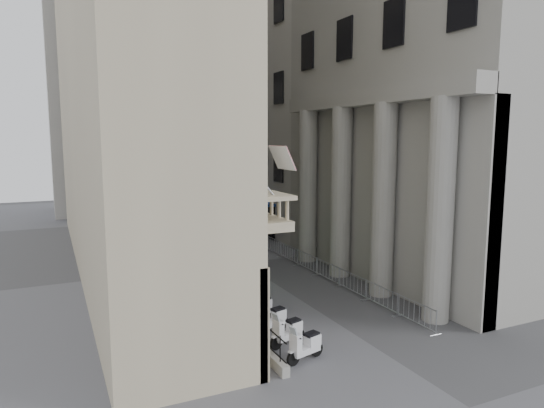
{
  "coord_description": "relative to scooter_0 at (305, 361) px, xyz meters",
  "views": [
    {
      "loc": [
        -11.35,
        -10.07,
        8.23
      ],
      "look_at": [
        0.1,
        14.71,
        4.5
      ],
      "focal_mm": 32.0,
      "sensor_mm": 36.0,
      "label": 1
    }
  ],
  "objects": [
    {
      "name": "pedestrian_c",
      "position": [
        3.52,
        30.33,
        0.84
      ],
      "size": [
        0.9,
        0.67,
        1.68
      ],
      "primitive_type": "imported",
      "rotation": [
        0.0,
        0.0,
        3.31
      ],
      "color": "black",
      "rests_on": "ground"
    },
    {
      "name": "barrier_2",
      "position": [
        6.08,
        5.93,
        0.0
      ],
      "size": [
        0.6,
        2.4,
        1.1
      ],
      "primitive_type": null,
      "color": "#A9ACB1",
      "rests_on": "ground"
    },
    {
      "name": "barrier_1",
      "position": [
        6.08,
        3.43,
        0.0
      ],
      "size": [
        0.6,
        2.4,
        1.1
      ],
      "primitive_type": null,
      "color": "#A9ACB1",
      "rests_on": "ground"
    },
    {
      "name": "barrier_7",
      "position": [
        6.08,
        18.43,
        0.0
      ],
      "size": [
        0.6,
        2.4,
        1.1
      ],
      "primitive_type": null,
      "color": "#A9ACB1",
      "rests_on": "ground"
    },
    {
      "name": "scooter_3",
      "position": [
        0.0,
        4.4,
        0.0
      ],
      "size": [
        1.5,
        0.9,
        1.5
      ],
      "primitive_type": null,
      "rotation": [
        0.0,
        0.0,
        1.83
      ],
      "color": "white",
      "rests_on": "ground"
    },
    {
      "name": "barrier_4",
      "position": [
        6.08,
        10.93,
        0.0
      ],
      "size": [
        0.6,
        2.4,
        1.1
      ],
      "primitive_type": null,
      "color": "#A9ACB1",
      "rests_on": "ground"
    },
    {
      "name": "scooter_2",
      "position": [
        0.0,
        2.93,
        0.0
      ],
      "size": [
        1.5,
        0.9,
        1.5
      ],
      "primitive_type": null,
      "rotation": [
        0.0,
        0.0,
        1.83
      ],
      "color": "white",
      "rests_on": "ground"
    },
    {
      "name": "barrier_5",
      "position": [
        6.08,
        13.43,
        0.0
      ],
      "size": [
        0.6,
        2.4,
        1.1
      ],
      "primitive_type": null,
      "color": "#A9ACB1",
      "rests_on": "ground"
    },
    {
      "name": "street_lamp",
      "position": [
        -0.44,
        18.77,
        4.51
      ],
      "size": [
        2.43,
        0.85,
        7.63
      ],
      "rotation": [
        0.0,
        0.0,
        0.28
      ],
      "color": "#94969C",
      "rests_on": "ground"
    },
    {
      "name": "ground",
      "position": [
        3.05,
        -4.92,
        0.0
      ],
      "size": [
        120.0,
        120.0,
        0.0
      ],
      "primitive_type": "plane",
      "color": "#454547",
      "rests_on": "ground"
    },
    {
      "name": "scooter_0",
      "position": [
        0.0,
        0.0,
        0.0
      ],
      "size": [
        1.5,
        0.9,
        1.5
      ],
      "primitive_type": null,
      "rotation": [
        0.0,
        0.0,
        1.83
      ],
      "color": "white",
      "rests_on": "ground"
    },
    {
      "name": "barrier_6",
      "position": [
        6.08,
        15.93,
        0.0
      ],
      "size": [
        0.6,
        2.4,
        1.1
      ],
      "primitive_type": null,
      "color": "#A9ACB1",
      "rests_on": "ground"
    },
    {
      "name": "barrier_8",
      "position": [
        6.08,
        20.93,
        0.0
      ],
      "size": [
        0.6,
        2.4,
        1.1
      ],
      "primitive_type": null,
      "color": "#A9ACB1",
      "rests_on": "ground"
    },
    {
      "name": "scooter_8",
      "position": [
        0.0,
        11.74,
        0.0
      ],
      "size": [
        1.5,
        0.9,
        1.5
      ],
      "primitive_type": null,
      "rotation": [
        0.0,
        0.0,
        1.83
      ],
      "color": "white",
      "rests_on": "ground"
    },
    {
      "name": "scooter_7",
      "position": [
        0.0,
        10.27,
        0.0
      ],
      "size": [
        1.5,
        0.9,
        1.5
      ],
      "primitive_type": null,
      "rotation": [
        0.0,
        0.0,
        1.83
      ],
      "color": "white",
      "rests_on": "ground"
    },
    {
      "name": "iron_fence",
      "position": [
        -1.25,
        13.08,
        0.0
      ],
      "size": [
        0.3,
        28.0,
        1.4
      ],
      "primitive_type": null,
      "color": "black",
      "rests_on": "ground"
    },
    {
      "name": "pedestrian_a",
      "position": [
        3.1,
        22.77,
        0.91
      ],
      "size": [
        0.77,
        0.64,
        1.81
      ],
      "primitive_type": "imported",
      "rotation": [
        0.0,
        0.0,
        2.77
      ],
      "color": "#0E0E39",
      "rests_on": "ground"
    },
    {
      "name": "security_tent",
      "position": [
        1.19,
        24.72,
        2.9
      ],
      "size": [
        4.28,
        4.28,
        3.47
      ],
      "color": "white",
      "rests_on": "ground"
    },
    {
      "name": "blue_awning",
      "position": [
        7.2,
        21.08,
        0.0
      ],
      "size": [
        1.6,
        3.0,
        3.0
      ],
      "primitive_type": null,
      "color": "navy",
      "rests_on": "ground"
    },
    {
      "name": "info_kiosk",
      "position": [
        -0.21,
        9.22,
        1.02
      ],
      "size": [
        0.43,
        0.98,
        2.01
      ],
      "rotation": [
        0.0,
        0.0,
        -0.14
      ],
      "color": "black",
      "rests_on": "ground"
    },
    {
      "name": "scooter_6",
      "position": [
        0.0,
        8.8,
        0.0
      ],
      "size": [
        1.5,
        0.9,
        1.5
      ],
      "primitive_type": null,
      "rotation": [
        0.0,
        0.0,
        1.83
      ],
      "color": "white",
      "rests_on": "ground"
    },
    {
      "name": "barrier_3",
      "position": [
        6.08,
        8.43,
        0.0
      ],
      "size": [
        0.6,
        2.4,
        1.1
      ],
      "primitive_type": null,
      "color": "#A9ACB1",
      "rests_on": "ground"
    },
    {
      "name": "far_building",
      "position": [
        3.05,
        43.08,
        15.0
      ],
      "size": [
        22.0,
        10.0,
        30.0
      ],
      "primitive_type": "cube",
      "color": "#B3B0A9",
      "rests_on": "ground"
    },
    {
      "name": "scooter_4",
      "position": [
        0.0,
        5.87,
        0.0
      ],
      "size": [
        1.5,
        0.9,
        1.5
      ],
      "primitive_type": null,
      "rotation": [
        0.0,
        0.0,
        1.83
      ],
      "color": "white",
      "rests_on": "ground"
    },
    {
      "name": "scooter_5",
      "position": [
        0.0,
        7.34,
        0.0
      ],
      "size": [
        1.5,
        0.9,
        1.5
      ],
      "primitive_type": null,
      "rotation": [
        0.0,
        0.0,
        1.83
      ],
      "color": "white",
      "rests_on": "ground"
    },
    {
      "name": "scooter_10",
      "position": [
        0.0,
        14.67,
        0.0
      ],
      "size": [
        1.5,
        0.9,
        1.5
      ],
      "primitive_type": null,
      "rotation": [
        0.0,
        0.0,
        1.83
      ],
      "color": "white",
      "rests_on": "ground"
    },
    {
      "name": "scooter_9",
      "position": [
        0.0,
        13.21,
        0.0
      ],
      "size": [
        1.5,
        0.9,
        1.5
      ],
      "primitive_type": null,
      "rotation": [
        0.0,
        0.0,
        1.83
      ],
      "color": "white",
      "rests_on": "ground"
    },
    {
      "name": "scooter_1",
      "position": [
        0.0,
        1.47,
        0.0
      ],
      "size": [
        1.5,
        0.9,
        1.5
      ],
      "primitive_type": null,
      "rotation": [
        0.0,
        0.0,
        1.83
      ],
      "color": "white",
      "rests_on": "ground"
    },
    {
      "name": "flag",
      "position": [
        -0.95,
        0.08,
        0.0
      ],
      "size": [
        1.0,
        1.4,
        8.2
      ],
      "primitive_type": null,
      "color": "#9E0C11",
      "rests_on": "ground"
    },
    {
      "name": "pedestrian_b",
      "position": [
        4.8,
        23.32,
        0.77
      ],
      "size": [
        0.94,
        0.89,
        1.54
      ],
      "primitive_type": "imported",
      "rotation": [
        0.0,
        0.0,
        2.6
      ],
      "color": "black",
      "rests_on": "ground"
    },
    {
      "name": "barrier_0",
      "position": [
        6.08,
        0.93,
        0.0
      ],
      "size": [
        0.6,
        2.4,
        1.1
      ],
      "primitive_type": null,
      "color": "#A9ACB1",
      "rests_on": "ground"
    },
    {
      "name": "barrier_9",
      "position": [
        6.08,
        23.43,
        0.0
      ],
      "size": [
        0.6,
        2.4,
        1.1
      ],
      "primitive_type": null,
      "color": "#A9ACB1",
      "rests_on": "ground"
    },
    {
      "name": "scooter_11",
      "position": [
        0.0,
        16.14,
        0.0
      ],
      "size": [
        1.5,
        0.9,
        1.5
      ],
      "primitive_type": null,
      "rotation": [
        0.0,
        0.0,
        1.83
      ],
      "color": "white",
      "rests_on": "ground"
    }
  ]
}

